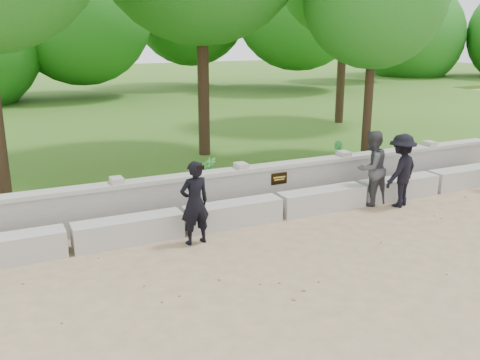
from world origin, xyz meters
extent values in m
plane|color=tan|center=(0.00, 0.00, 0.00)|extent=(80.00, 80.00, 0.00)
cube|color=#315E17|center=(0.00, 14.00, 0.12)|extent=(40.00, 22.00, 0.25)
cube|color=#B5B3AB|center=(-5.00, 1.90, 0.23)|extent=(1.90, 0.45, 0.45)
cube|color=#B5B3AB|center=(-3.00, 1.90, 0.23)|extent=(1.90, 0.45, 0.45)
cube|color=#B5B3AB|center=(-1.00, 1.90, 0.23)|extent=(1.90, 0.45, 0.45)
cube|color=#B5B3AB|center=(1.00, 1.90, 0.23)|extent=(1.90, 0.45, 0.45)
cube|color=#B5B3AB|center=(3.00, 1.90, 0.23)|extent=(1.90, 0.45, 0.45)
cube|color=#B5B3AB|center=(5.00, 1.90, 0.23)|extent=(1.90, 0.45, 0.45)
cube|color=#ABA8A1|center=(0.00, 2.60, 0.41)|extent=(12.50, 0.25, 0.82)
cube|color=#B5B3AB|center=(0.00, 2.60, 0.86)|extent=(12.50, 0.35, 0.08)
cube|color=black|center=(0.30, 2.46, 0.62)|extent=(0.36, 0.02, 0.24)
imported|color=black|center=(-1.96, 1.38, 0.74)|extent=(0.57, 0.41, 1.47)
cube|color=black|center=(-1.96, 1.09, 1.42)|extent=(0.14, 0.03, 0.07)
imported|color=#38393D|center=(2.13, 1.80, 0.79)|extent=(0.87, 0.74, 1.58)
imported|color=black|center=(2.63, 1.46, 0.77)|extent=(1.13, 0.90, 1.53)
cylinder|color=#382619|center=(0.32, 6.65, 2.53)|extent=(0.31, 0.31, 4.56)
cylinder|color=#382619|center=(4.00, 4.37, 1.95)|extent=(0.23, 0.23, 3.41)
cylinder|color=#382619|center=(6.72, 9.35, 2.47)|extent=(0.30, 0.30, 4.44)
imported|color=green|center=(3.09, 4.23, 0.54)|extent=(0.41, 0.40, 0.57)
imported|color=green|center=(2.59, 3.30, 0.57)|extent=(0.74, 0.71, 0.63)
imported|color=green|center=(-0.81, 3.58, 0.59)|extent=(0.38, 0.42, 0.67)
camera|label=1|loc=(-4.97, -6.76, 3.60)|focal=40.00mm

